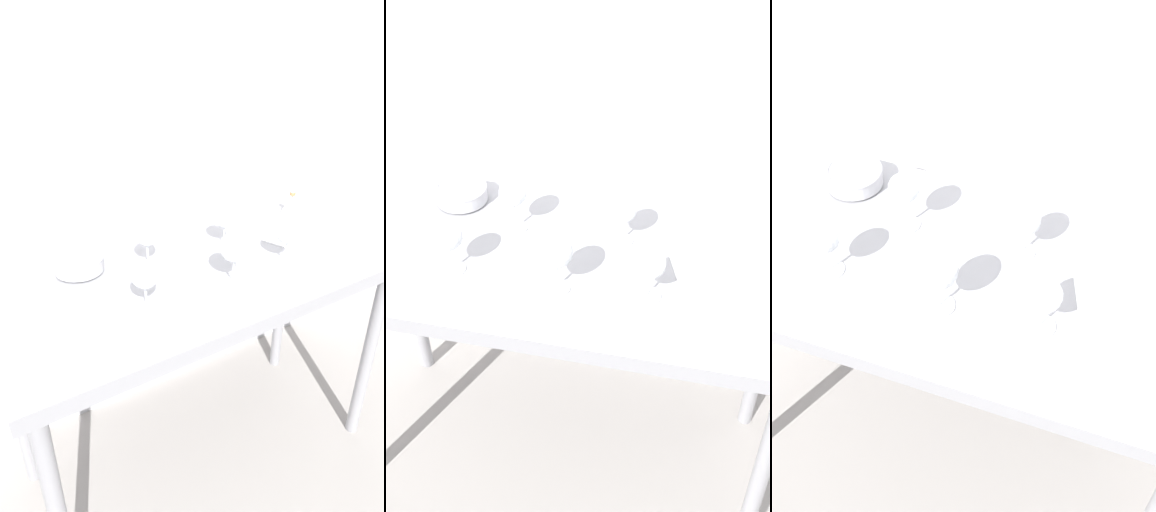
{
  "view_description": "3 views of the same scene",
  "coord_description": "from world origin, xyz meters",
  "views": [
    {
      "loc": [
        -0.72,
        -1.08,
        1.62
      ],
      "look_at": [
        -0.06,
        -0.02,
        0.97
      ],
      "focal_mm": 30.97,
      "sensor_mm": 36.0,
      "label": 1
    },
    {
      "loc": [
        0.37,
        -1.44,
        2.14
      ],
      "look_at": [
        0.06,
        -0.04,
        0.95
      ],
      "focal_mm": 48.07,
      "sensor_mm": 36.0,
      "label": 2
    },
    {
      "loc": [
        0.41,
        -1.02,
        2.12
      ],
      "look_at": [
        0.04,
        -0.02,
        0.97
      ],
      "focal_mm": 45.93,
      "sensor_mm": 36.0,
      "label": 3
    }
  ],
  "objects": [
    {
      "name": "wine_glass_far_right",
      "position": [
        0.16,
        0.11,
        1.01
      ],
      "size": [
        0.08,
        0.08,
        0.15
      ],
      "color": "white",
      "rests_on": "steel_counter"
    },
    {
      "name": "steel_counter",
      "position": [
        0.0,
        -0.01,
        0.79
      ],
      "size": [
        1.4,
        0.65,
        0.9
      ],
      "color": "#97979D",
      "rests_on": "ground_plane"
    },
    {
      "name": "ground_plane",
      "position": [
        0.0,
        0.0,
        0.0
      ],
      "size": [
        6.0,
        6.0,
        0.0
      ],
      "primitive_type": "plane",
      "color": "#9A948F"
    },
    {
      "name": "tasting_bowl",
      "position": [
        -0.36,
        0.2,
        0.93
      ],
      "size": [
        0.16,
        0.16,
        0.06
      ],
      "color": "#4C4C4C",
      "rests_on": "steel_counter"
    },
    {
      "name": "wine_glass_near_left",
      "position": [
        -0.28,
        -0.12,
        1.01
      ],
      "size": [
        0.08,
        0.08,
        0.16
      ],
      "color": "white",
      "rests_on": "steel_counter"
    },
    {
      "name": "tasting_sheet_upper",
      "position": [
        0.43,
        -0.03,
        0.9
      ],
      "size": [
        0.27,
        0.32,
        0.0
      ],
      "primitive_type": "cube",
      "rotation": [
        0.0,
        0.0,
        0.33
      ],
      "color": "white",
      "rests_on": "steel_counter"
    },
    {
      "name": "back_wall",
      "position": [
        0.0,
        0.49,
        1.3
      ],
      "size": [
        3.8,
        0.04,
        2.6
      ],
      "primitive_type": "cube",
      "color": "silver",
      "rests_on": "ground_plane"
    },
    {
      "name": "wine_glass_near_right",
      "position": [
        0.26,
        -0.11,
        1.01
      ],
      "size": [
        0.09,
        0.09,
        0.16
      ],
      "color": "white",
      "rests_on": "steel_counter"
    },
    {
      "name": "wine_glass_far_left",
      "position": [
        -0.16,
        0.1,
        1.02
      ],
      "size": [
        0.08,
        0.08,
        0.17
      ],
      "color": "white",
      "rests_on": "steel_counter"
    },
    {
      "name": "wine_glass_near_center",
      "position": [
        0.02,
        -0.13,
        1.02
      ],
      "size": [
        0.09,
        0.09,
        0.17
      ],
      "color": "white",
      "rests_on": "steel_counter"
    }
  ]
}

